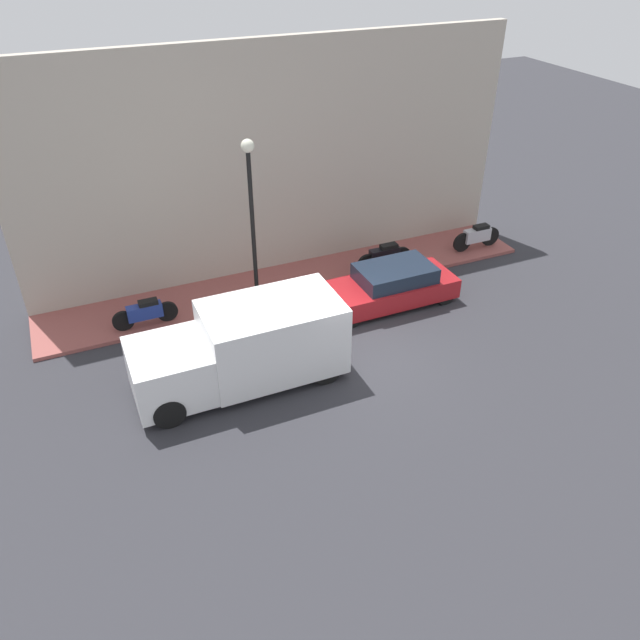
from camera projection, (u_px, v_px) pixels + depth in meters
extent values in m
plane|color=#2D2D33|center=(352.00, 356.00, 16.41)|extent=(60.00, 60.00, 0.00)
cube|color=#934C47|center=(293.00, 281.00, 19.56)|extent=(2.22, 15.40, 0.11)
cube|color=#B2A899|center=(275.00, 162.00, 18.61)|extent=(0.30, 15.40, 6.99)
cube|color=maroon|center=(388.00, 290.00, 18.34)|extent=(1.62, 4.00, 0.58)
cube|color=#192333|center=(395.00, 273.00, 18.12)|extent=(1.43, 2.20, 0.45)
cylinder|color=black|center=(351.00, 318.00, 17.38)|extent=(0.20, 0.59, 0.59)
cylinder|color=black|center=(330.00, 295.00, 18.43)|extent=(0.20, 0.59, 0.59)
cylinder|color=black|center=(445.00, 295.00, 18.42)|extent=(0.20, 0.59, 0.59)
cylinder|color=black|center=(420.00, 274.00, 19.48)|extent=(0.20, 0.59, 0.59)
cube|color=white|center=(273.00, 337.00, 15.21)|extent=(2.00, 3.32, 1.81)
cube|color=white|center=(170.00, 372.00, 14.50)|extent=(1.90, 1.79, 1.27)
cube|color=#192333|center=(156.00, 362.00, 14.22)|extent=(1.70, 0.98, 0.51)
cylinder|color=black|center=(169.00, 413.00, 14.01)|extent=(0.22, 0.75, 0.75)
cylinder|color=black|center=(154.00, 369.00, 15.33)|extent=(0.22, 0.75, 0.75)
cylinder|color=black|center=(326.00, 370.00, 15.30)|extent=(0.22, 0.75, 0.75)
cylinder|color=black|center=(299.00, 333.00, 16.62)|extent=(0.22, 0.75, 0.75)
cube|color=black|center=(385.00, 255.00, 19.92)|extent=(0.30, 1.01, 0.44)
cube|color=black|center=(389.00, 246.00, 19.81)|extent=(0.27, 0.55, 0.12)
cylinder|color=black|center=(366.00, 263.00, 19.80)|extent=(0.10, 0.61, 0.61)
cylinder|color=black|center=(402.00, 256.00, 20.23)|extent=(0.10, 0.61, 0.61)
cube|color=navy|center=(145.00, 311.00, 17.18)|extent=(0.30, 0.96, 0.40)
cube|color=black|center=(148.00, 302.00, 17.08)|extent=(0.27, 0.52, 0.12)
cylinder|color=black|center=(123.00, 321.00, 17.06)|extent=(0.10, 0.59, 0.59)
cylinder|color=black|center=(167.00, 311.00, 17.47)|extent=(0.10, 0.59, 0.59)
cube|color=#B7B7BF|center=(477.00, 235.00, 21.08)|extent=(0.30, 0.96, 0.43)
cube|color=black|center=(481.00, 227.00, 20.97)|extent=(0.27, 0.52, 0.12)
cylinder|color=black|center=(462.00, 242.00, 20.98)|extent=(0.10, 0.66, 0.66)
cylinder|color=black|center=(490.00, 236.00, 21.36)|extent=(0.10, 0.66, 0.66)
cylinder|color=black|center=(253.00, 232.00, 17.09)|extent=(0.12, 0.12, 4.60)
sphere|color=silver|center=(248.00, 146.00, 15.76)|extent=(0.35, 0.35, 0.35)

